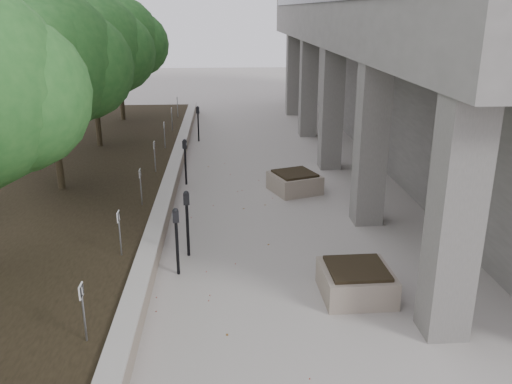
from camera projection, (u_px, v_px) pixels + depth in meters
name	position (u px, v px, depth m)	size (l,w,h in m)	color
ground	(242.00, 377.00, 7.93)	(90.00, 90.00, 0.00)	#A39D96
retaining_wall	(172.00, 181.00, 16.25)	(0.39, 26.00, 0.50)	gray
planting_bed	(49.00, 184.00, 16.05)	(7.00, 26.00, 0.40)	#2D2416
crabapple_tree_3	(50.00, 91.00, 14.21)	(4.60, 4.00, 5.44)	#256125
crabapple_tree_4	(93.00, 71.00, 18.93)	(4.60, 4.00, 5.44)	#256125
crabapple_tree_5	(119.00, 59.00, 23.65)	(4.60, 4.00, 5.44)	#256125
parking_sign_2	(84.00, 313.00, 7.99)	(0.04, 0.22, 0.96)	black
parking_sign_3	(120.00, 234.00, 10.82)	(0.04, 0.22, 0.96)	black
parking_sign_4	(141.00, 187.00, 13.65)	(0.04, 0.22, 0.96)	black
parking_sign_5	(155.00, 157.00, 16.49)	(0.04, 0.22, 0.96)	black
parking_sign_6	(165.00, 135.00, 19.32)	(0.04, 0.22, 0.96)	black
parking_sign_7	(172.00, 119.00, 22.16)	(0.04, 0.22, 0.96)	black
parking_sign_8	(178.00, 107.00, 24.99)	(0.04, 0.22, 0.96)	black
parking_meter_2	(187.00, 224.00, 11.64)	(0.15, 0.11, 1.52)	black
parking_meter_3	(177.00, 242.00, 10.81)	(0.14, 0.10, 1.46)	black
parking_meter_4	(185.00, 162.00, 16.48)	(0.14, 0.10, 1.45)	black
parking_meter_5	(198.00, 124.00, 21.97)	(0.14, 0.10, 1.46)	black
planter_front	(356.00, 281.00, 10.12)	(1.30, 1.30, 0.61)	gray
planter_back	(295.00, 182.00, 15.97)	(1.29, 1.29, 0.60)	gray
berry_scatter	(230.00, 240.00, 12.65)	(3.30, 14.10, 0.02)	maroon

